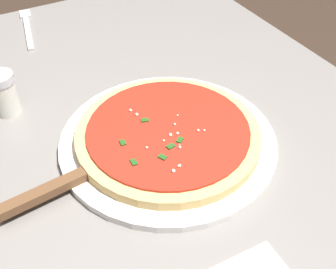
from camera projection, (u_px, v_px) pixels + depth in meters
The scene contains 6 objects.
restaurant_table at pixel (144, 195), 0.76m from camera, with size 1.11×0.86×0.72m.
serving_plate at pixel (168, 141), 0.67m from camera, with size 0.34×0.34×0.01m, color white.
pizza at pixel (168, 134), 0.66m from camera, with size 0.28×0.28×0.02m.
pizza_server at pixel (72, 181), 0.60m from camera, with size 0.08×0.22×0.01m.
fork at pixel (27, 26), 0.96m from camera, with size 0.19×0.05×0.00m.
parmesan_shaker at pixel (4, 93), 0.71m from camera, with size 0.05×0.05×0.07m.
Camera 1 is at (0.45, -0.20, 1.18)m, focal length 46.23 mm.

